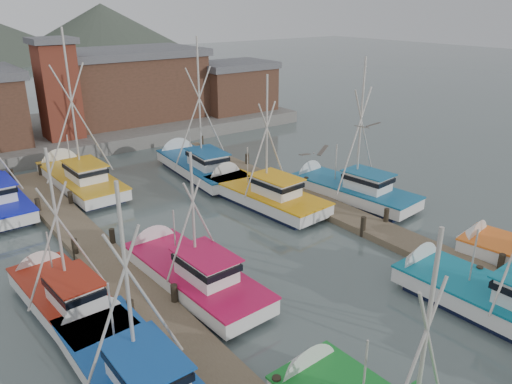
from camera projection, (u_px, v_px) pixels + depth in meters
ground at (355, 314)px, 21.41m from camera, size 260.00×260.00×0.00m
dock_left at (164, 324)px, 20.44m from camera, size 2.30×46.00×1.50m
dock_right at (387, 234)px, 28.27m from camera, size 2.30×46.00×1.50m
quay at (74, 132)px, 48.85m from camera, size 44.00×16.00×1.20m
shed_center at (128, 84)px, 50.73m from camera, size 14.84×9.54×6.90m
shed_right at (233, 86)px, 54.95m from camera, size 8.48×6.36×5.20m
lookout_tower at (58, 88)px, 42.96m from camera, size 3.60×3.60×8.50m
boat_5 at (492, 300)px, 21.25m from camera, size 3.81×9.95×9.33m
boat_6 at (128, 368)px, 17.28m from camera, size 3.59×9.29×8.59m
boat_8 at (188, 272)px, 23.42m from camera, size 3.37×9.38×7.49m
boat_9 at (258, 193)px, 33.02m from camera, size 3.92×10.06×9.39m
boat_10 at (64, 297)px, 21.40m from camera, size 3.34×8.49×8.13m
boat_11 at (347, 189)px, 33.74m from camera, size 4.14×9.66×10.29m
boat_12 at (78, 178)px, 35.80m from camera, size 4.77×10.37×12.02m
boat_13 at (197, 165)px, 38.54m from camera, size 4.51×10.48×11.28m
gull_near at (314, 153)px, 16.43m from camera, size 1.53×0.66×0.24m
gull_far at (368, 126)px, 23.92m from camera, size 1.54×0.66×0.24m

